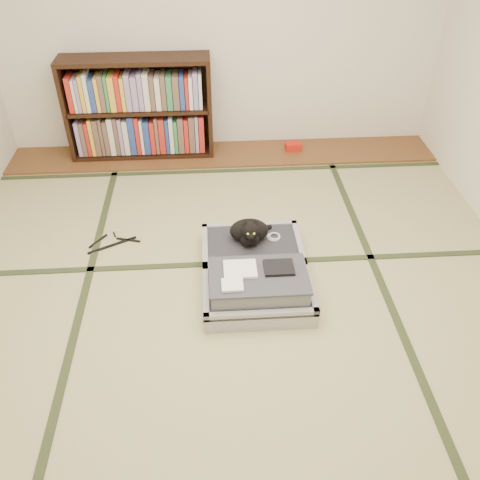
{
  "coord_description": "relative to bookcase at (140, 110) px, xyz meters",
  "views": [
    {
      "loc": [
        -0.13,
        -2.34,
        2.36
      ],
      "look_at": [
        0.05,
        0.35,
        0.25
      ],
      "focal_mm": 38.0,
      "sensor_mm": 36.0,
      "label": 1
    }
  ],
  "objects": [
    {
      "name": "floor",
      "position": [
        0.75,
        -2.07,
        -0.45
      ],
      "size": [
        4.5,
        4.5,
        0.0
      ],
      "primitive_type": "plane",
      "color": "tan",
      "rests_on": "ground"
    },
    {
      "name": "cable_coil",
      "position": [
        1.06,
        -1.56,
        -0.31
      ],
      "size": [
        0.1,
        0.1,
        0.02
      ],
      "color": "white",
      "rests_on": "suitcase"
    },
    {
      "name": "wood_strip",
      "position": [
        0.75,
        -0.07,
        -0.44
      ],
      "size": [
        4.0,
        0.5,
        0.02
      ],
      "primitive_type": "cube",
      "color": "brown",
      "rests_on": "ground"
    },
    {
      "name": "suitcase",
      "position": [
        0.89,
        -1.89,
        -0.35
      ],
      "size": [
        0.7,
        0.94,
        0.28
      ],
      "color": "#A8A8AD",
      "rests_on": "floor"
    },
    {
      "name": "hanger",
      "position": [
        -0.13,
        -1.38,
        -0.44
      ],
      "size": [
        0.38,
        0.26,
        0.01
      ],
      "color": "black",
      "rests_on": "floor"
    },
    {
      "name": "room_shell",
      "position": [
        0.75,
        -2.07,
        1.01
      ],
      "size": [
        4.5,
        4.5,
        4.5
      ],
      "color": "white",
      "rests_on": "ground"
    },
    {
      "name": "tatami_borders",
      "position": [
        0.75,
        -1.58,
        -0.45
      ],
      "size": [
        4.0,
        4.5,
        0.01
      ],
      "color": "#2D381E",
      "rests_on": "ground"
    },
    {
      "name": "cat",
      "position": [
        0.88,
        -1.6,
        -0.22
      ],
      "size": [
        0.31,
        0.31,
        0.25
      ],
      "color": "black",
      "rests_on": "suitcase"
    },
    {
      "name": "red_item",
      "position": [
        1.43,
        -0.04,
        -0.4
      ],
      "size": [
        0.15,
        0.1,
        0.07
      ],
      "primitive_type": "cube",
      "rotation": [
        0.0,
        0.0,
        0.05
      ],
      "color": "red",
      "rests_on": "wood_strip"
    },
    {
      "name": "bookcase",
      "position": [
        0.0,
        0.0,
        0.0
      ],
      "size": [
        1.31,
        0.3,
        0.92
      ],
      "color": "black",
      "rests_on": "wood_strip"
    }
  ]
}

